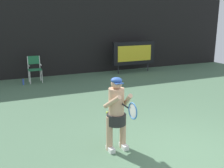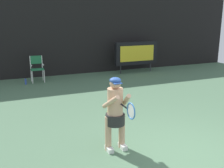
{
  "view_description": "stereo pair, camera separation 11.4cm",
  "coord_description": "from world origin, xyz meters",
  "views": [
    {
      "loc": [
        -3.18,
        -3.6,
        2.61
      ],
      "look_at": [
        -0.66,
        2.08,
        1.05
      ],
      "focal_mm": 42.24,
      "sensor_mm": 36.0,
      "label": 1
    },
    {
      "loc": [
        -3.07,
        -3.64,
        2.61
      ],
      "look_at": [
        -0.66,
        2.08,
        1.05
      ],
      "focal_mm": 42.24,
      "sensor_mm": 36.0,
      "label": 2
    }
  ],
  "objects": [
    {
      "name": "ground",
      "position": [
        0.0,
        -0.19,
        -0.01
      ],
      "size": [
        18.0,
        22.0,
        0.03
      ],
      "color": "#4A6B4E"
    },
    {
      "name": "backdrop_screen",
      "position": [
        0.0,
        8.5,
        1.81
      ],
      "size": [
        18.0,
        0.12,
        3.66
      ],
      "color": "black",
      "rests_on": "ground"
    },
    {
      "name": "scoreboard",
      "position": [
        2.98,
        7.65,
        0.95
      ],
      "size": [
        2.2,
        0.21,
        1.5
      ],
      "color": "black",
      "rests_on": "ground"
    },
    {
      "name": "umpire_chair",
      "position": [
        -1.75,
        7.53,
        0.62
      ],
      "size": [
        0.52,
        0.44,
        1.08
      ],
      "color": "white",
      "rests_on": "ground"
    },
    {
      "name": "water_bottle",
      "position": [
        -2.27,
        7.22,
        0.12
      ],
      "size": [
        0.07,
        0.07,
        0.27
      ],
      "color": "#3B59BF",
      "rests_on": "ground"
    },
    {
      "name": "tennis_player",
      "position": [
        -1.1,
        0.87,
        0.83
      ],
      "size": [
        0.53,
        0.6,
        1.5
      ],
      "color": "white",
      "rests_on": "ground"
    },
    {
      "name": "tennis_racket",
      "position": [
        -1.03,
        0.34,
        1.0
      ],
      "size": [
        0.03,
        0.6,
        0.31
      ],
      "rotation": [
        0.0,
        0.0,
        0.26
      ],
      "color": "black"
    },
    {
      "name": "tennis_ball_loose",
      "position": [
        -0.48,
        2.82,
        0.03
      ],
      "size": [
        0.07,
        0.07,
        0.07
      ],
      "color": "#CCDB3D",
      "rests_on": "ground"
    }
  ]
}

